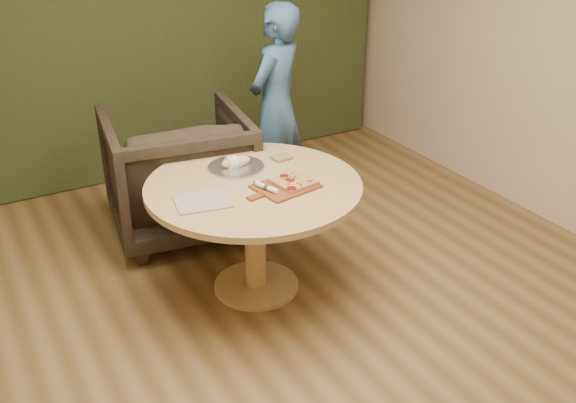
# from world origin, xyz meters

# --- Properties ---
(room_shell) EXTENTS (5.04, 6.04, 2.84)m
(room_shell) POSITION_xyz_m (0.00, 0.00, 1.40)
(room_shell) COLOR olive
(room_shell) RESTS_ON ground
(curtain) EXTENTS (4.80, 0.14, 2.78)m
(curtain) POSITION_xyz_m (0.00, 2.90, 1.40)
(curtain) COLOR #283217
(curtain) RESTS_ON ground
(pedestal_table) EXTENTS (1.31, 1.31, 0.75)m
(pedestal_table) POSITION_xyz_m (0.11, 0.77, 0.61)
(pedestal_table) COLOR tan
(pedestal_table) RESTS_ON ground
(pizza_paddle) EXTENTS (0.47, 0.33, 0.01)m
(pizza_paddle) POSITION_xyz_m (0.23, 0.62, 0.76)
(pizza_paddle) COLOR brown
(pizza_paddle) RESTS_ON pedestal_table
(flatbread_pizza) EXTENTS (0.25, 0.25, 0.04)m
(flatbread_pizza) POSITION_xyz_m (0.30, 0.62, 0.78)
(flatbread_pizza) COLOR tan
(flatbread_pizza) RESTS_ON pizza_paddle
(cutlery_roll) EXTENTS (0.08, 0.20, 0.03)m
(cutlery_roll) POSITION_xyz_m (0.12, 0.62, 0.78)
(cutlery_roll) COLOR white
(cutlery_roll) RESTS_ON pizza_paddle
(newspaper) EXTENTS (0.34, 0.30, 0.01)m
(newspaper) POSITION_xyz_m (-0.26, 0.69, 0.76)
(newspaper) COLOR silver
(newspaper) RESTS_ON pedestal_table
(serving_tray) EXTENTS (0.36, 0.36, 0.02)m
(serving_tray) POSITION_xyz_m (0.11, 1.02, 0.76)
(serving_tray) COLOR silver
(serving_tray) RESTS_ON pedestal_table
(bread_roll) EXTENTS (0.19, 0.09, 0.09)m
(bread_roll) POSITION_xyz_m (0.10, 1.02, 0.79)
(bread_roll) COLOR beige
(bread_roll) RESTS_ON serving_tray
(green_packet) EXTENTS (0.13, 0.11, 0.02)m
(green_packet) POSITION_xyz_m (0.43, 1.01, 0.76)
(green_packet) COLOR olive
(green_packet) RESTS_ON pedestal_table
(armchair) EXTENTS (1.11, 1.06, 1.01)m
(armchair) POSITION_xyz_m (-0.02, 1.76, 0.51)
(armchair) COLOR black
(armchair) RESTS_ON ground
(person_standing) EXTENTS (0.69, 0.62, 1.58)m
(person_standing) POSITION_xyz_m (0.87, 1.90, 0.79)
(person_standing) COLOR #3E6592
(person_standing) RESTS_ON ground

